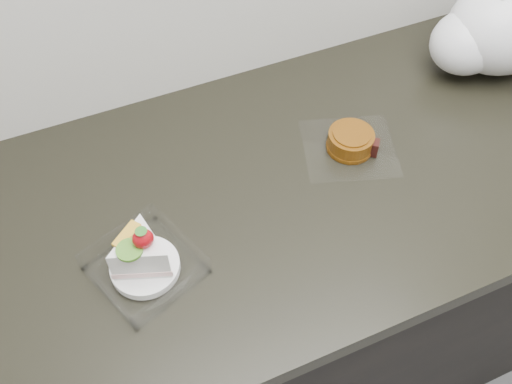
% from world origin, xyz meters
% --- Properties ---
extents(counter, '(2.04, 0.64, 0.90)m').
position_xyz_m(counter, '(0.00, 1.69, 0.45)').
color(counter, black).
rests_on(counter, ground).
extents(cake_tray, '(0.19, 0.19, 0.12)m').
position_xyz_m(cake_tray, '(-0.39, 1.61, 0.93)').
color(cake_tray, white).
rests_on(cake_tray, counter).
extents(mooncake_wrap, '(0.21, 0.21, 0.04)m').
position_xyz_m(mooncake_wrap, '(0.05, 1.71, 0.92)').
color(mooncake_wrap, white).
rests_on(mooncake_wrap, counter).
extents(plastic_bag, '(0.32, 0.24, 0.25)m').
position_xyz_m(plastic_bag, '(0.44, 1.81, 1.00)').
color(plastic_bag, white).
rests_on(plastic_bag, counter).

